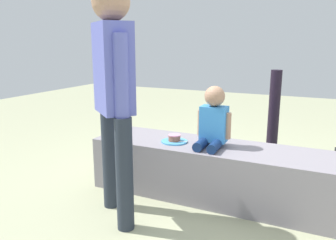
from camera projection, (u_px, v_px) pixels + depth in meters
name	position (u px, v px, depth m)	size (l,w,h in m)	color
ground_plane	(224.00, 198.00, 2.79)	(12.00, 12.00, 0.00)	#A4A682
concrete_ledge	(225.00, 173.00, 2.74)	(2.22, 0.53, 0.44)	gray
child_seated	(213.00, 120.00, 2.68)	(0.28, 0.32, 0.48)	navy
adult_standing	(114.00, 83.00, 2.29)	(0.40, 0.37, 1.64)	#252D39
cake_plate	(174.00, 140.00, 2.83)	(0.22, 0.22, 0.06)	#4CA5D8
gift_bag	(298.00, 171.00, 2.97)	(0.20, 0.11, 0.35)	#59C6B2
railing_post	(272.00, 133.00, 3.44)	(0.36, 0.36, 1.00)	black
water_bottle_near_gift	(167.00, 156.00, 3.55)	(0.07, 0.07, 0.21)	silver
party_cup_red	(220.00, 148.00, 3.94)	(0.08, 0.08, 0.12)	red
cake_box_white	(190.00, 151.00, 3.83)	(0.31, 0.26, 0.12)	white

